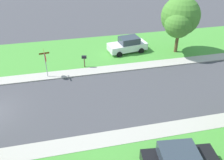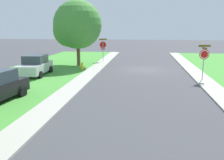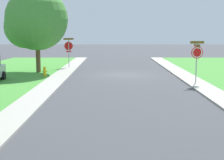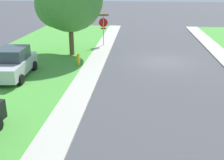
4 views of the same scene
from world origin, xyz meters
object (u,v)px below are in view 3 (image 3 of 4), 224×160
Objects in this scene: tree_sidewalk_near at (34,21)px; fire_hydrant at (45,72)px; stop_sign_near_corner at (69,48)px; stop_sign_far_corner at (197,55)px.

fire_hydrant is (-1.36, 2.91, -3.73)m from tree_sidewalk_near.
tree_sidewalk_near is at bearing 55.43° from stop_sign_near_corner.
fire_hydrant is (0.95, 6.25, -1.44)m from stop_sign_near_corner.
fire_hydrant is (10.30, -3.05, -1.45)m from stop_sign_far_corner.
stop_sign_near_corner is 3.34× the size of fire_hydrant.
tree_sidewalk_near reaches higher than stop_sign_near_corner.
tree_sidewalk_near is (2.30, 3.34, 2.29)m from stop_sign_near_corner.
stop_sign_near_corner reaches higher than fire_hydrant.
tree_sidewalk_near is at bearing -64.99° from fire_hydrant.
stop_sign_far_corner reaches higher than fire_hydrant.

